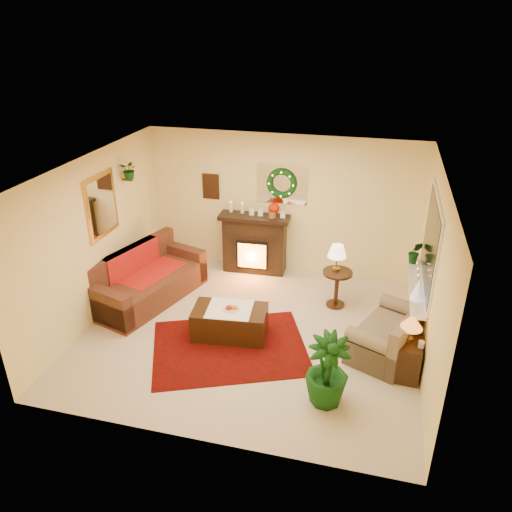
% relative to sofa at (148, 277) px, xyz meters
% --- Properties ---
extents(floor, '(5.00, 5.00, 0.00)m').
position_rel_sofa_xyz_m(floor, '(1.93, -0.53, -0.43)').
color(floor, beige).
rests_on(floor, ground).
extents(ceiling, '(5.00, 5.00, 0.00)m').
position_rel_sofa_xyz_m(ceiling, '(1.93, -0.53, 2.17)').
color(ceiling, white).
rests_on(ceiling, ground).
extents(wall_back, '(5.00, 5.00, 0.00)m').
position_rel_sofa_xyz_m(wall_back, '(1.93, 1.72, 0.87)').
color(wall_back, '#EFD88C').
rests_on(wall_back, ground).
extents(wall_front, '(5.00, 5.00, 0.00)m').
position_rel_sofa_xyz_m(wall_front, '(1.93, -2.78, 0.87)').
color(wall_front, '#EFD88C').
rests_on(wall_front, ground).
extents(wall_left, '(4.50, 4.50, 0.00)m').
position_rel_sofa_xyz_m(wall_left, '(-0.57, -0.53, 0.87)').
color(wall_left, '#EFD88C').
rests_on(wall_left, ground).
extents(wall_right, '(4.50, 4.50, 0.00)m').
position_rel_sofa_xyz_m(wall_right, '(4.43, -0.53, 0.87)').
color(wall_right, '#EFD88C').
rests_on(wall_right, ground).
extents(area_rug, '(2.69, 2.39, 0.01)m').
position_rel_sofa_xyz_m(area_rug, '(1.73, -1.00, -0.42)').
color(area_rug, '#610E12').
rests_on(area_rug, floor).
extents(sofa, '(1.49, 2.26, 0.89)m').
position_rel_sofa_xyz_m(sofa, '(0.00, 0.00, 0.00)').
color(sofa, brown).
rests_on(sofa, floor).
extents(red_throw, '(0.73, 1.19, 0.02)m').
position_rel_sofa_xyz_m(red_throw, '(-0.05, 0.15, 0.03)').
color(red_throw, '#B41315').
rests_on(red_throw, sofa).
extents(fireplace, '(1.17, 0.41, 1.06)m').
position_rel_sofa_xyz_m(fireplace, '(1.47, 1.51, 0.12)').
color(fireplace, black).
rests_on(fireplace, floor).
extents(poinsettia, '(0.20, 0.20, 0.20)m').
position_rel_sofa_xyz_m(poinsettia, '(1.83, 1.51, 0.87)').
color(poinsettia, '#B11800').
rests_on(poinsettia, fireplace).
extents(mantel_candle_a, '(0.06, 0.06, 0.19)m').
position_rel_sofa_xyz_m(mantel_candle_a, '(1.03, 1.47, 0.83)').
color(mantel_candle_a, white).
rests_on(mantel_candle_a, fireplace).
extents(mantel_candle_b, '(0.06, 0.06, 0.19)m').
position_rel_sofa_xyz_m(mantel_candle_b, '(1.25, 1.47, 0.83)').
color(mantel_candle_b, silver).
rests_on(mantel_candle_b, fireplace).
extents(mantel_mirror, '(0.92, 0.02, 0.72)m').
position_rel_sofa_xyz_m(mantel_mirror, '(1.93, 1.70, 1.27)').
color(mantel_mirror, white).
rests_on(mantel_mirror, wall_back).
extents(wreath, '(0.55, 0.11, 0.55)m').
position_rel_sofa_xyz_m(wreath, '(1.93, 1.66, 1.29)').
color(wreath, '#194719').
rests_on(wreath, wall_back).
extents(wall_art, '(0.32, 0.03, 0.48)m').
position_rel_sofa_xyz_m(wall_art, '(0.58, 1.70, 1.12)').
color(wall_art, '#381E11').
rests_on(wall_art, wall_back).
extents(gold_mirror, '(0.03, 0.84, 1.00)m').
position_rel_sofa_xyz_m(gold_mirror, '(-0.55, -0.23, 1.32)').
color(gold_mirror, gold).
rests_on(gold_mirror, wall_left).
extents(hanging_plant, '(0.33, 0.28, 0.36)m').
position_rel_sofa_xyz_m(hanging_plant, '(-0.41, 0.52, 1.54)').
color(hanging_plant, '#194719').
rests_on(hanging_plant, wall_left).
extents(loveseat, '(1.24, 1.53, 0.77)m').
position_rel_sofa_xyz_m(loveseat, '(3.99, -0.50, -0.01)').
color(loveseat, tan).
rests_on(loveseat, floor).
extents(window_frame, '(0.03, 1.86, 1.36)m').
position_rel_sofa_xyz_m(window_frame, '(4.42, 0.02, 1.12)').
color(window_frame, white).
rests_on(window_frame, wall_right).
extents(window_glass, '(0.02, 1.70, 1.22)m').
position_rel_sofa_xyz_m(window_glass, '(4.40, 0.02, 1.12)').
color(window_glass, black).
rests_on(window_glass, wall_right).
extents(window_sill, '(0.22, 1.86, 0.04)m').
position_rel_sofa_xyz_m(window_sill, '(4.31, 0.02, 0.44)').
color(window_sill, white).
rests_on(window_sill, wall_right).
extents(mini_tree, '(0.20, 0.20, 0.30)m').
position_rel_sofa_xyz_m(mini_tree, '(4.30, -0.42, 0.61)').
color(mini_tree, white).
rests_on(mini_tree, window_sill).
extents(sill_plant, '(0.27, 0.22, 0.49)m').
position_rel_sofa_xyz_m(sill_plant, '(4.28, 0.70, 0.66)').
color(sill_plant, '#245D23').
rests_on(sill_plant, window_sill).
extents(side_table_round, '(0.60, 0.60, 0.64)m').
position_rel_sofa_xyz_m(side_table_round, '(3.12, 0.60, -0.10)').
color(side_table_round, '#53291E').
rests_on(side_table_round, floor).
extents(lamp_cream, '(0.31, 0.31, 0.47)m').
position_rel_sofa_xyz_m(lamp_cream, '(3.08, 0.63, 0.45)').
color(lamp_cream, '#FFDDB9').
rests_on(lamp_cream, side_table_round).
extents(end_table_square, '(0.47, 0.47, 0.54)m').
position_rel_sofa_xyz_m(end_table_square, '(4.19, -1.01, -0.16)').
color(end_table_square, '#3E1E13').
rests_on(end_table_square, floor).
extents(lamp_tiffany, '(0.30, 0.30, 0.44)m').
position_rel_sofa_xyz_m(lamp_tiffany, '(4.22, -0.97, 0.32)').
color(lamp_tiffany, '#FFA210').
rests_on(lamp_tiffany, end_table_square).
extents(coffee_table, '(1.16, 0.72, 0.46)m').
position_rel_sofa_xyz_m(coffee_table, '(1.65, -0.68, -0.22)').
color(coffee_table, '#4A2118').
rests_on(coffee_table, floor).
extents(fruit_bowl, '(0.25, 0.25, 0.06)m').
position_rel_sofa_xyz_m(fruit_bowl, '(1.68, -0.69, 0.02)').
color(fruit_bowl, beige).
rests_on(fruit_bowl, coffee_table).
extents(floor_palm, '(2.11, 2.11, 2.90)m').
position_rel_sofa_xyz_m(floor_palm, '(3.24, -1.77, 0.02)').
color(floor_palm, '#1A5222').
rests_on(floor_palm, floor).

